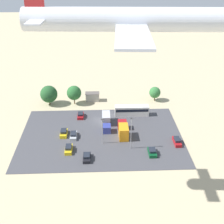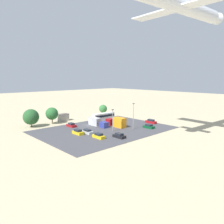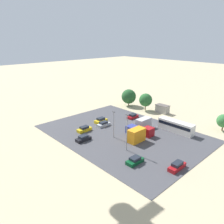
% 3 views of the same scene
% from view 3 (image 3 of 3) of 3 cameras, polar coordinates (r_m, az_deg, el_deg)
% --- Properties ---
extents(ground_plane, '(400.00, 400.00, 0.00)m').
position_cam_3_polar(ground_plane, '(70.48, 8.20, -3.33)').
color(ground_plane, tan).
extents(parking_lot_surface, '(45.66, 32.83, 0.08)m').
position_cam_3_polar(parking_lot_surface, '(63.80, 2.76, -5.53)').
color(parking_lot_surface, '#424247').
rests_on(parking_lot_surface, ground).
extents(shed_building, '(4.90, 2.86, 3.00)m').
position_cam_3_polar(shed_building, '(82.50, 13.01, 0.79)').
color(shed_building, '#9E998E').
rests_on(shed_building, ground).
extents(bus, '(10.78, 2.62, 3.25)m').
position_cam_3_polar(bus, '(66.77, 16.36, -3.51)').
color(bus, silver).
rests_on(bus, ground).
extents(parked_car_0, '(1.93, 4.16, 1.47)m').
position_cam_3_polar(parked_car_0, '(75.52, 5.41, -1.13)').
color(parked_car_0, maroon).
rests_on(parked_car_0, ground).
extents(parked_car_1, '(1.81, 4.39, 1.55)m').
position_cam_3_polar(parked_car_1, '(65.19, -7.23, -4.46)').
color(parked_car_1, gold).
rests_on(parked_car_1, ground).
extents(parked_car_2, '(1.90, 4.35, 1.64)m').
position_cam_3_polar(parked_car_2, '(71.32, -2.93, -2.23)').
color(parked_car_2, gold).
rests_on(parked_car_2, ground).
extents(parked_car_3, '(1.79, 4.40, 1.42)m').
position_cam_3_polar(parked_car_3, '(68.57, -2.20, -3.18)').
color(parked_car_3, '#ADB2B7').
rests_on(parked_car_3, ground).
extents(parked_car_4, '(1.88, 4.17, 1.46)m').
position_cam_3_polar(parked_car_4, '(59.49, -7.49, -6.87)').
color(parked_car_4, black).
rests_on(parked_car_4, ground).
extents(parked_car_5, '(1.70, 4.70, 1.57)m').
position_cam_3_polar(parked_car_5, '(49.14, 16.63, -13.39)').
color(parked_car_5, maroon).
rests_on(parked_car_5, ground).
extents(parked_car_6, '(1.99, 4.14, 1.47)m').
position_cam_3_polar(parked_car_6, '(49.41, 6.01, -12.50)').
color(parked_car_6, '#0C4723').
rests_on(parked_car_6, ground).
extents(parked_truck_0, '(2.58, 8.76, 3.57)m').
position_cam_3_polar(parked_truck_0, '(59.48, 7.28, -5.78)').
color(parked_truck_0, maroon).
rests_on(parked_truck_0, ground).
extents(parked_truck_1, '(2.40, 9.44, 3.01)m').
position_cam_3_polar(parked_truck_1, '(66.46, 7.43, -3.33)').
color(parked_truck_1, navy).
rests_on(parked_truck_1, ground).
extents(tree_near_shed, '(4.95, 4.95, 6.59)m').
position_cam_3_polar(tree_near_shed, '(83.43, 8.78, 3.12)').
color(tree_near_shed, brown).
rests_on(tree_near_shed, ground).
extents(tree_apron_mid, '(5.84, 5.84, 6.79)m').
position_cam_3_polar(tree_apron_mid, '(88.73, 4.40, 4.06)').
color(tree_apron_mid, brown).
rests_on(tree_apron_mid, ground).
extents(tree_apron_far, '(3.95, 3.95, 5.12)m').
position_cam_3_polar(tree_apron_far, '(72.20, 27.13, -2.08)').
color(tree_apron_far, brown).
rests_on(tree_apron_far, ground).
extents(light_pole_lot_centre, '(0.90, 0.28, 7.59)m').
position_cam_3_polar(light_pole_lot_centre, '(59.39, 0.45, -2.94)').
color(light_pole_lot_centre, gray).
rests_on(light_pole_lot_centre, ground).
extents(light_pole_lot_edge, '(0.90, 0.28, 9.32)m').
position_cam_3_polar(light_pole_lot_edge, '(52.40, 3.88, -5.01)').
color(light_pole_lot_edge, gray).
rests_on(light_pole_lot_edge, ground).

